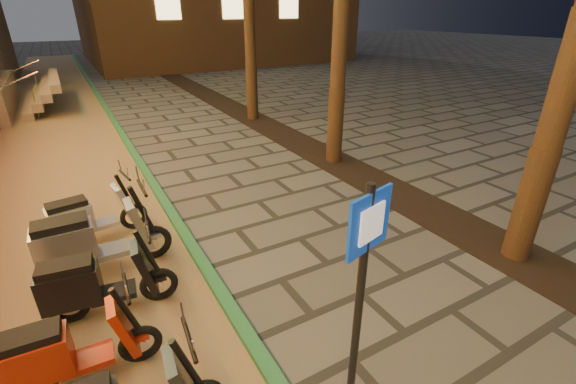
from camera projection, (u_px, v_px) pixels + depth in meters
parking_strip at (65, 167)px, 9.75m from camera, size 3.40×60.00×0.01m
green_curb at (135, 154)px, 10.49m from camera, size 0.18×60.00×0.10m
planting_strip at (386, 188)px, 8.61m from camera, size 1.20×40.00×0.02m
pedestrian_sign at (363, 274)px, 3.31m from camera, size 0.52×0.16×2.42m
scooter_7 at (62, 353)px, 3.91m from camera, size 1.53×0.53×1.08m
scooter_8 at (93, 284)px, 4.84m from camera, size 1.63×0.64×1.14m
scooter_9 at (88, 242)px, 5.57m from camera, size 1.84×0.65×1.31m
scooter_10 at (87, 217)px, 6.43m from camera, size 1.57×0.65×1.10m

